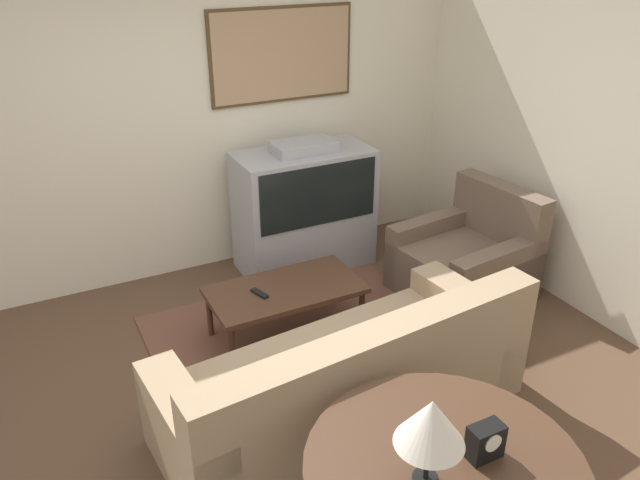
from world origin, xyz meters
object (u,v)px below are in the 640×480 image
(couch, at_px, (348,382))
(mantel_clock, at_px, (485,441))
(tv, at_px, (304,209))
(coffee_table, at_px, (285,292))
(console_table, at_px, (445,475))
(table_lamp, at_px, (431,423))
(armchair, at_px, (467,261))

(couch, xyz_separation_m, mantel_clock, (0.02, -1.15, 0.51))
(mantel_clock, bearing_deg, tv, 78.50)
(tv, xyz_separation_m, coffee_table, (-0.62, -0.96, -0.18))
(coffee_table, relative_size, console_table, 0.91)
(mantel_clock, bearing_deg, coffee_table, 89.58)
(couch, bearing_deg, table_lamp, 70.72)
(couch, relative_size, table_lamp, 5.53)
(coffee_table, xyz_separation_m, table_lamp, (-0.32, -2.17, 0.66))
(couch, bearing_deg, mantel_clock, 85.75)
(couch, distance_m, table_lamp, 1.39)
(coffee_table, bearing_deg, mantel_clock, -90.42)
(table_lamp, distance_m, mantel_clock, 0.38)
(couch, xyz_separation_m, table_lamp, (-0.28, -1.15, 0.74))
(mantel_clock, bearing_deg, table_lamp, 179.84)
(console_table, xyz_separation_m, mantel_clock, (0.17, -0.03, 0.14))
(armchair, distance_m, coffee_table, 1.63)
(armchair, bearing_deg, mantel_clock, -45.06)
(tv, distance_m, coffee_table, 1.16)
(table_lamp, bearing_deg, couch, 76.07)
(armchair, relative_size, table_lamp, 2.46)
(armchair, height_order, console_table, armchair)
(tv, relative_size, console_table, 0.96)
(couch, relative_size, armchair, 2.24)
(coffee_table, xyz_separation_m, mantel_clock, (-0.02, -2.17, 0.43))
(coffee_table, height_order, mantel_clock, mantel_clock)
(mantel_clock, bearing_deg, console_table, 169.21)
(coffee_table, bearing_deg, tv, 57.11)
(couch, bearing_deg, tv, -113.71)
(couch, height_order, console_table, couch)
(armchair, relative_size, console_table, 0.85)
(coffee_table, bearing_deg, couch, -92.12)
(coffee_table, height_order, table_lamp, table_lamp)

